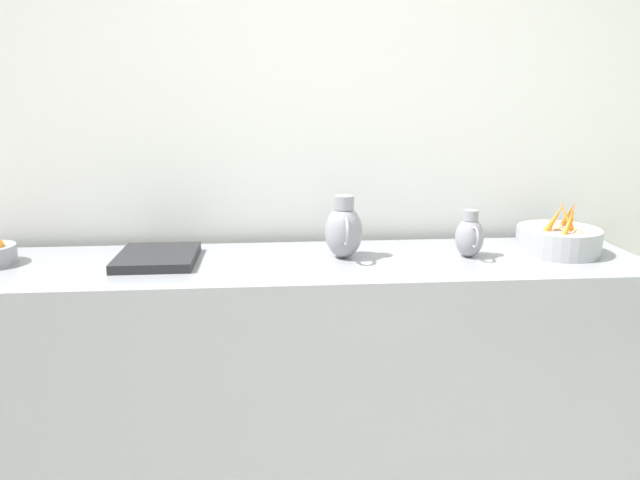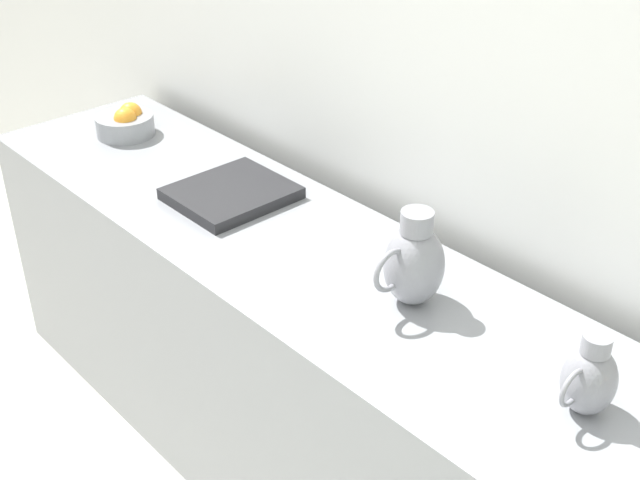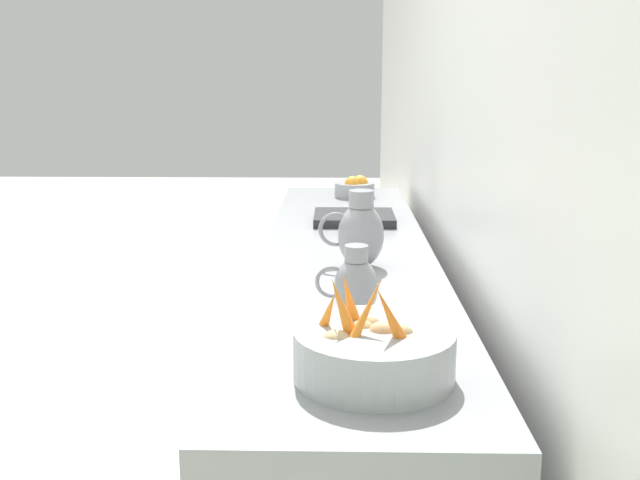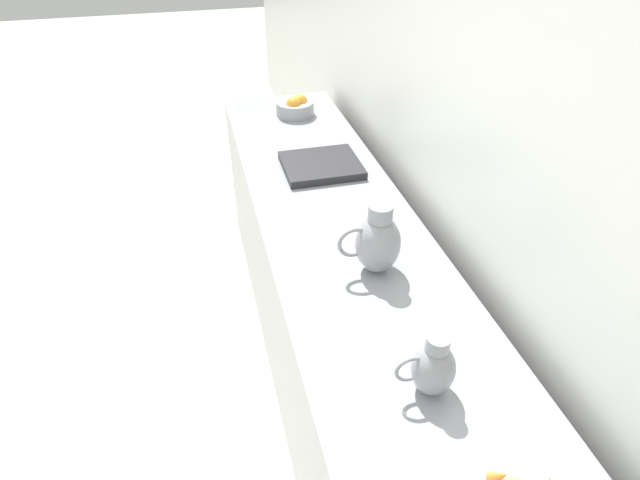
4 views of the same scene
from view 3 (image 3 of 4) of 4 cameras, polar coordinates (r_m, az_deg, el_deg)
tile_wall_left at (r=2.10m, az=14.20°, el=12.92°), size 0.10×9.30×3.00m
prep_counter at (r=2.76m, az=2.08°, el=-9.51°), size 0.61×2.88×0.87m
vegetable_colander at (r=1.52m, az=4.17°, el=-8.75°), size 0.33×0.33×0.22m
orange_bowl at (r=3.73m, az=2.75°, el=4.07°), size 0.20×0.20×0.11m
metal_pitcher_tall at (r=2.36m, az=3.15°, el=0.57°), size 0.21×0.15×0.25m
metal_pitcher_short at (r=1.88m, az=2.76°, el=-3.56°), size 0.16×0.11×0.19m
counter_sink_basin at (r=3.10m, az=2.69°, el=1.76°), size 0.34×0.30×0.04m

